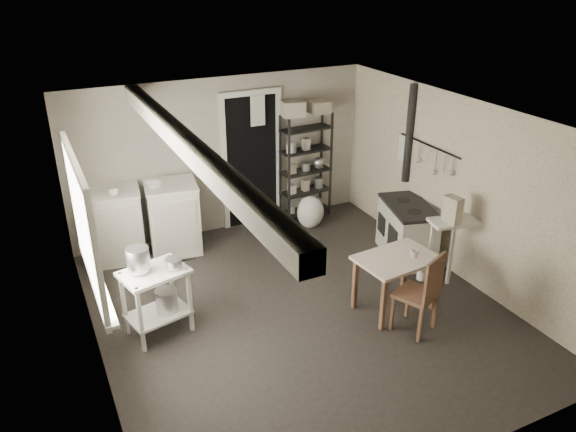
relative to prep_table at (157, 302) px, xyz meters
name	(u,v)px	position (x,y,z in m)	size (l,w,h in m)	color
floor	(299,310)	(1.59, -0.29, -0.40)	(5.00, 5.00, 0.00)	black
ceiling	(301,120)	(1.59, -0.29, 1.90)	(5.00, 5.00, 0.00)	silver
wall_back	(223,156)	(1.59, 2.21, 0.75)	(4.50, 0.02, 2.30)	gray
wall_front	(454,354)	(1.59, -2.79, 0.75)	(4.50, 0.02, 2.30)	gray
wall_left	(87,267)	(-0.66, -0.29, 0.75)	(0.02, 5.00, 2.30)	gray
wall_right	(459,189)	(3.84, -0.29, 0.75)	(0.02, 5.00, 2.30)	gray
window	(82,225)	(-0.63, -0.09, 1.10)	(0.12, 1.76, 1.28)	silver
doorway	(252,162)	(2.04, 2.18, 0.60)	(0.96, 0.10, 2.08)	silver
ceiling_beam	(187,145)	(0.39, -0.29, 1.80)	(0.18, 5.00, 0.18)	silver
wallpaper_panel	(458,189)	(3.83, -0.29, 0.75)	(0.01, 5.00, 2.30)	beige
utensil_rail	(428,146)	(3.78, 0.31, 1.15)	(0.06, 1.20, 0.44)	#B4B4B6
prep_table	(157,302)	(0.00, 0.00, 0.00)	(0.68, 0.49, 0.78)	silver
stockpot	(138,259)	(-0.13, 0.04, 0.54)	(0.24, 0.24, 0.26)	#B4B4B6
saucepan	(174,263)	(0.21, -0.04, 0.45)	(0.18, 0.18, 0.10)	#B4B4B6
bucket	(167,301)	(0.10, -0.01, -0.02)	(0.24, 0.24, 0.26)	#B4B4B6
base_cabinets	(146,224)	(0.31, 1.89, 0.06)	(1.52, 0.65, 1.00)	beige
mixing_bowl	(154,190)	(0.46, 1.82, 0.56)	(0.30, 0.30, 0.07)	silver
counter_cup	(114,197)	(-0.07, 1.76, 0.57)	(0.13, 0.13, 0.10)	silver
shelf_rack	(306,160)	(2.86, 2.02, 0.55)	(0.80, 0.31, 1.68)	black
shelf_jar	(289,137)	(2.57, 1.98, 0.97)	(0.09, 0.09, 0.20)	silver
storage_box_a	(293,93)	(2.63, 2.00, 1.61)	(0.32, 0.28, 0.22)	#BCB097
storage_box_b	(319,92)	(3.06, 1.99, 1.59)	(0.28, 0.26, 0.18)	#BCB097
stove	(407,228)	(3.51, 0.24, 0.04)	(0.55, 0.99, 0.78)	beige
stovepipe	(409,134)	(3.79, 0.73, 1.19)	(0.12, 0.12, 1.52)	black
side_ledge	(449,254)	(3.54, -0.59, 0.03)	(0.59, 0.31, 0.90)	silver
oats_box	(452,214)	(3.46, -0.62, 0.61)	(0.13, 0.22, 0.33)	#BCB097
work_table	(395,280)	(2.61, -0.74, -0.02)	(0.90, 0.63, 0.69)	beige
table_cup	(415,248)	(2.78, -0.82, 0.41)	(0.10, 0.10, 0.09)	silver
chair	(416,292)	(2.57, -1.17, 0.08)	(0.40, 0.42, 0.97)	#543424
flour_sack	(310,213)	(2.76, 1.64, -0.16)	(0.42, 0.36, 0.51)	beige
floor_crock	(422,274)	(3.33, -0.36, -0.33)	(0.12, 0.12, 0.15)	silver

